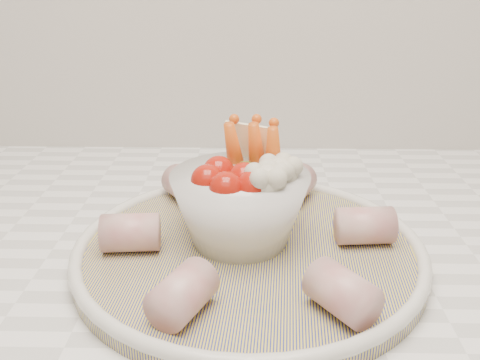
{
  "coord_description": "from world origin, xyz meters",
  "views": [
    {
      "loc": [
        0.02,
        1.01,
        1.17
      ],
      "look_at": [
        0.01,
        1.45,
        1.0
      ],
      "focal_mm": 40.0,
      "sensor_mm": 36.0,
      "label": 1
    }
  ],
  "objects": [
    {
      "name": "cured_meat_rolls",
      "position": [
        0.02,
        1.43,
        0.95
      ],
      "size": [
        0.26,
        0.26,
        0.03
      ],
      "color": "#AD4F51",
      "rests_on": "serving_platter"
    },
    {
      "name": "serving_platter",
      "position": [
        0.02,
        1.43,
        0.93
      ],
      "size": [
        0.33,
        0.33,
        0.02
      ],
      "color": "navy",
      "rests_on": "kitchen_counter"
    },
    {
      "name": "veggie_bowl",
      "position": [
        0.01,
        1.45,
        0.97
      ],
      "size": [
        0.12,
        0.12,
        0.11
      ],
      "color": "silver",
      "rests_on": "serving_platter"
    }
  ]
}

